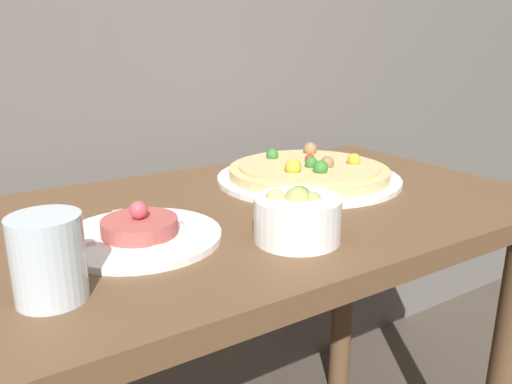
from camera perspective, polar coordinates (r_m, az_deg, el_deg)
The scene contains 5 objects.
dining_table at distance 0.89m, azimuth -3.38°, elevation -9.68°, with size 1.14×0.60×0.73m.
pizza_plate at distance 1.03m, azimuth 6.02°, elevation 2.21°, with size 0.38×0.38×0.06m.
tartare_plate at distance 0.74m, azimuth -13.10°, elevation -4.57°, with size 0.23×0.23×0.06m.
small_bowl at distance 0.71m, azimuth 4.71°, elevation -2.78°, with size 0.13×0.13×0.08m.
drinking_glass at distance 0.59m, azimuth -22.65°, elevation -7.01°, with size 0.08×0.08×0.10m.
Camera 1 is at (-0.38, -0.40, 1.00)m, focal length 35.00 mm.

